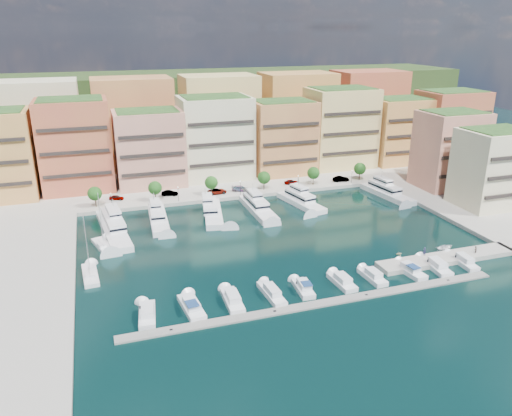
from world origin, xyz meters
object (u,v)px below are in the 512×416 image
(yacht_1, at_px, (158,218))
(sailboat_1, at_px, (90,276))
(tree_4, at_px, (313,173))
(person_0, at_px, (424,251))
(yacht_0, at_px, (113,226))
(cruiser_2, at_px, (232,300))
(tree_1, at_px, (155,188))
(cruiser_6, at_px, (373,277))
(yacht_2, at_px, (212,211))
(cruiser_7, at_px, (409,271))
(lamppost_4, at_px, (352,175))
(lamppost_2, at_px, (240,185))
(person_1, at_px, (475,250))
(cruiser_4, at_px, (303,288))
(car_5, at_px, (341,179))
(car_2, at_px, (217,191))
(tender_1, at_px, (399,253))
(cruiser_5, at_px, (342,282))
(cruiser_3, at_px, (272,294))
(cruiser_8, at_px, (436,266))
(lamppost_3, at_px, (298,180))
(cruiser_1, at_px, (192,307))
(tree_2, at_px, (211,183))
(car_3, at_px, (241,189))
(car_1, at_px, (170,193))
(car_0, at_px, (117,198))
(lamppost_0, at_px, (111,198))
(tree_3, at_px, (264,178))
(car_4, at_px, (291,182))
(sailboat_2, at_px, (103,246))
(tender_2, at_px, (446,247))
(tree_0, at_px, (95,194))
(tree_5, at_px, (360,169))
(yacht_4, at_px, (300,201))
(cruiser_0, at_px, (147,315))
(yacht_6, at_px, (386,192))
(cruiser_9, at_px, (463,262))
(lamppost_1, at_px, (178,191))
(yacht_3, at_px, (257,206))

(yacht_1, xyz_separation_m, sailboat_1, (-16.93, -25.99, -0.78))
(tree_4, distance_m, person_0, 53.78)
(yacht_0, height_order, cruiser_2, yacht_0)
(tree_1, height_order, cruiser_6, tree_1)
(yacht_2, distance_m, cruiser_7, 53.69)
(lamppost_4, height_order, yacht_0, yacht_0)
(lamppost_2, xyz_separation_m, person_1, (36.63, -53.77, -2.05))
(cruiser_4, xyz_separation_m, car_5, (38.07, 58.64, 1.26))
(tree_1, height_order, cruiser_4, tree_1)
(cruiser_7, height_order, car_2, car_2)
(tender_1, bearing_deg, cruiser_5, 117.08)
(cruiser_3, xyz_separation_m, car_2, (4.43, 58.73, 1.23))
(cruiser_8, xyz_separation_m, tender_1, (-3.49, 8.02, -0.19))
(tree_1, relative_size, cruiser_3, 0.61)
(yacht_1, distance_m, cruiser_7, 62.64)
(lamppost_3, bearing_deg, person_1, -70.89)
(cruiser_1, relative_size, person_0, 4.73)
(tree_2, bearing_deg, car_3, 6.12)
(lamppost_3, xyz_separation_m, car_1, (-37.60, 5.55, -2.06))
(tree_2, height_order, car_0, tree_2)
(lamppost_0, bearing_deg, car_0, 75.89)
(tree_3, bearing_deg, lamppost_4, -4.70)
(car_1, bearing_deg, cruiser_4, -149.03)
(yacht_1, height_order, cruiser_8, yacht_1)
(yacht_2, xyz_separation_m, car_4, (28.96, 16.28, 0.52))
(lamppost_2, relative_size, lamppost_3, 1.00)
(car_2, xyz_separation_m, car_4, (24.05, 2.06, -0.05))
(cruiser_8, distance_m, sailboat_2, 72.09)
(tender_2, height_order, car_4, car_4)
(yacht_1, bearing_deg, car_0, 117.01)
(tree_0, height_order, tree_5, same)
(person_0, xyz_separation_m, person_1, (11.16, -2.38, -0.18))
(yacht_4, bearing_deg, cruiser_0, -136.39)
(cruiser_0, xyz_separation_m, cruiser_3, (22.59, -0.01, -0.00))
(tree_3, relative_size, cruiser_7, 0.68)
(cruiser_7, height_order, person_1, person_1)
(yacht_6, xyz_separation_m, cruiser_8, (-15.93, -44.48, -0.66))
(lamppost_4, bearing_deg, cruiser_6, -114.56)
(cruiser_5, bearing_deg, tree_0, 127.04)
(tree_5, relative_size, yacht_4, 0.30)
(cruiser_4, bearing_deg, cruiser_2, -180.00)
(lamppost_4, xyz_separation_m, car_5, (-2.19, 2.84, -2.00))
(yacht_4, distance_m, cruiser_9, 48.53)
(tree_1, bearing_deg, yacht_0, -126.98)
(tree_4, bearing_deg, tree_0, 180.00)
(cruiser_5, distance_m, cruiser_9, 28.18)
(cruiser_8, bearing_deg, cruiser_3, -179.99)
(lamppost_1, relative_size, cruiser_8, 0.47)
(yacht_3, relative_size, sailboat_2, 1.56)
(car_4, bearing_deg, cruiser_8, -170.60)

